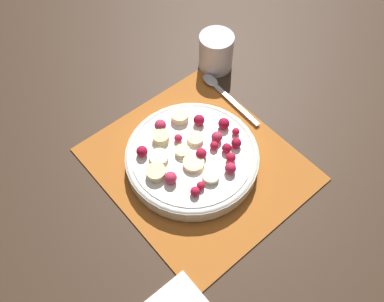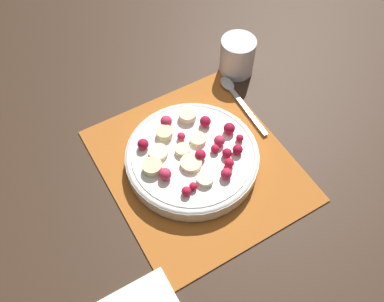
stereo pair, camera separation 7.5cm
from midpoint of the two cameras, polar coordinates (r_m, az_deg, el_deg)
The scene contains 5 objects.
ground_plane at distance 0.79m, azimuth 3.47°, elevation -2.13°, with size 3.00×3.00×0.00m, color #382619.
placemat at distance 0.79m, azimuth 3.48°, elevation -2.01°, with size 0.36×0.32×0.01m.
fruit_bowl at distance 0.77m, azimuth 2.78°, elevation -0.94°, with size 0.24×0.24×0.05m.
spoon at distance 0.89m, azimuth 8.16°, elevation 7.41°, with size 0.17×0.03×0.01m.
drinking_glass at distance 0.92m, azimuth 8.44°, elevation 12.27°, with size 0.07×0.07×0.08m.
Camera 2 is at (0.36, -0.22, 0.66)m, focal length 40.00 mm.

